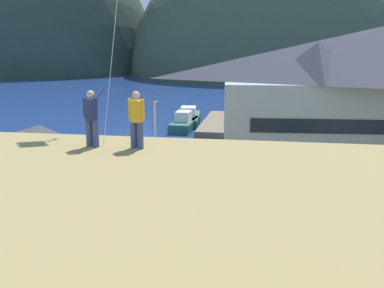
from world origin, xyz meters
name	(u,v)px	position (x,y,z in m)	size (l,w,h in m)	color
ground_plane	(178,271)	(0.00, 0.00, 0.00)	(600.00, 600.00, 0.00)	#66604C
parking_lot_pad	(195,228)	(0.00, 5.00, 0.05)	(40.00, 20.00, 0.10)	gray
bay_water	(246,100)	(0.00, 60.00, 0.01)	(360.00, 84.00, 0.03)	navy
far_hill_west_ridge	(16,71)	(-73.23, 117.64, 0.00)	(87.06, 62.98, 94.57)	#2D3D33
far_hill_east_peak	(275,74)	(5.25, 116.96, 0.00)	(81.29, 70.49, 76.45)	#3D4C38
storage_shed_near_lot	(42,163)	(-10.07, 7.53, 2.64)	(8.47, 6.40, 5.07)	#474C56
wharf_dock	(217,123)	(-2.17, 35.91, 0.35)	(3.20, 14.53, 0.70)	#70604C
moored_boat_wharfside	(189,118)	(-5.76, 36.84, 0.72)	(3.14, 7.93, 2.16)	#23564C
moored_boat_outer_mooring	(249,117)	(1.41, 39.16, 0.72)	(2.83, 7.78, 2.16)	#23564C
moored_boat_inner_slip	(184,123)	(-5.65, 33.33, 0.72)	(2.52, 7.12, 2.16)	#23564C
parked_car_mid_row_center	(70,245)	(-4.97, -0.29, 1.06)	(4.21, 2.07, 1.82)	#B28923
parked_car_lone_by_shed	(337,205)	(7.78, 7.20, 1.06)	(4.22, 2.10, 1.82)	#236633
parked_car_front_row_silver	(249,244)	(3.14, 1.06, 1.06)	(4.23, 2.12, 1.82)	black
parking_light_pole	(155,140)	(-3.52, 10.56, 3.68)	(0.24, 0.78, 6.12)	#ADADB2
person_kite_flyer	(92,116)	(-1.52, -5.74, 8.00)	(0.58, 0.63, 1.86)	#384770
person_companion	(136,118)	(-0.11, -5.73, 7.98)	(0.54, 0.40, 1.74)	#384770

